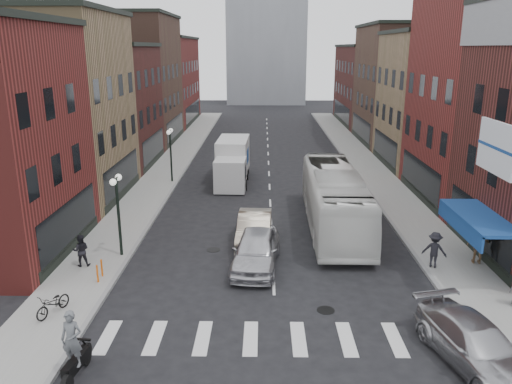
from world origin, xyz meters
TOP-DOWN VIEW (x-y plane):
  - ground at (0.00, 0.00)m, footprint 160.00×160.00m
  - sidewalk_left at (-8.50, 22.00)m, footprint 3.00×74.00m
  - sidewalk_right at (8.50, 22.00)m, footprint 3.00×74.00m
  - curb_left at (-7.00, 22.00)m, footprint 0.20×74.00m
  - curb_right at (7.00, 22.00)m, footprint 0.20×74.00m
  - crosswalk_stripes at (0.00, -3.00)m, footprint 12.00×2.20m
  - bldg_left_mid_a at (-14.99, 14.00)m, footprint 10.30×10.20m
  - bldg_left_mid_b at (-14.99, 24.00)m, footprint 10.30×10.20m
  - bldg_left_far_a at (-14.99, 35.00)m, footprint 10.30×12.20m
  - bldg_left_far_b at (-14.99, 49.00)m, footprint 10.30×16.20m
  - bldg_right_mid_a at (15.00, 14.00)m, footprint 10.30×10.20m
  - bldg_right_mid_b at (14.99, 24.00)m, footprint 10.30×10.20m
  - bldg_right_far_a at (14.99, 35.00)m, footprint 10.30×12.20m
  - bldg_right_far_b at (14.99, 49.00)m, footprint 10.30×16.20m
  - awning_blue at (8.93, 2.50)m, footprint 1.80×5.00m
  - billboard_sign at (8.59, 0.50)m, footprint 1.52×3.00m
  - streetlamp_near at (-7.40, 4.00)m, footprint 0.32×1.22m
  - streetlamp_far at (-7.40, 18.00)m, footprint 0.32×1.22m
  - bike_rack at (-7.60, 1.30)m, footprint 0.08×0.68m
  - box_truck at (-2.81, 18.25)m, footprint 2.41×7.41m
  - motorcycle_rider at (-6.20, -5.44)m, footprint 0.71×2.37m
  - transit_bus at (3.55, 8.46)m, footprint 2.99×12.06m
  - sedan_left_near at (-0.80, 3.00)m, footprint 2.51×5.23m
  - sedan_left_far at (-0.92, 6.00)m, footprint 1.88×4.94m
  - curb_car at (6.37, -4.40)m, footprint 3.19×5.39m
  - parked_bicycle at (-8.43, -1.68)m, footprint 1.15×1.73m
  - ped_left_solo at (-8.88, 2.69)m, footprint 0.82×0.58m
  - ped_right_a at (7.40, 2.82)m, footprint 1.21×0.93m
  - ped_right_b at (9.60, 3.25)m, footprint 1.14×0.76m

SIDE VIEW (x-z plane):
  - ground at x=0.00m, z-range 0.00..0.00m
  - curb_left at x=-7.00m, z-range -0.08..0.08m
  - curb_right at x=7.00m, z-range -0.08..0.08m
  - crosswalk_stripes at x=0.00m, z-range -0.01..0.01m
  - sidewalk_left at x=-8.50m, z-range 0.00..0.15m
  - sidewalk_right at x=8.50m, z-range 0.00..0.15m
  - bike_rack at x=-7.60m, z-range 0.15..0.95m
  - parked_bicycle at x=-8.43m, z-range 0.15..1.01m
  - curb_car at x=6.37m, z-range 0.00..1.47m
  - sedan_left_far at x=-0.92m, z-range 0.00..1.61m
  - sedan_left_near at x=-0.80m, z-range 0.00..1.72m
  - ped_left_solo at x=-8.88m, z-range 0.15..1.68m
  - ped_right_a at x=7.40m, z-range 0.15..1.84m
  - ped_right_b at x=9.60m, z-range 0.15..1.94m
  - motorcycle_rider at x=-6.20m, z-range -0.08..2.34m
  - box_truck at x=-2.81m, z-range -0.02..3.18m
  - transit_bus at x=3.55m, z-range 0.00..3.35m
  - awning_blue at x=8.93m, z-range 2.24..3.02m
  - streetlamp_near at x=-7.40m, z-range 0.86..4.97m
  - streetlamp_far at x=-7.40m, z-range 0.86..4.97m
  - bldg_right_far_b at x=14.99m, z-range 0.00..10.30m
  - bldg_left_mid_b at x=-14.99m, z-range 0.00..10.30m
  - bldg_left_far_b at x=-14.99m, z-range 0.00..11.30m
  - bldg_right_mid_b at x=14.99m, z-range 0.00..11.30m
  - billboard_sign at x=8.59m, z-range 4.28..7.98m
  - bldg_right_far_a at x=14.99m, z-range 0.00..12.30m
  - bldg_left_mid_a at x=-14.99m, z-range 0.00..12.30m
  - bldg_left_far_a at x=-14.99m, z-range 0.00..13.30m
  - bldg_right_mid_a at x=15.00m, z-range 0.00..14.30m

